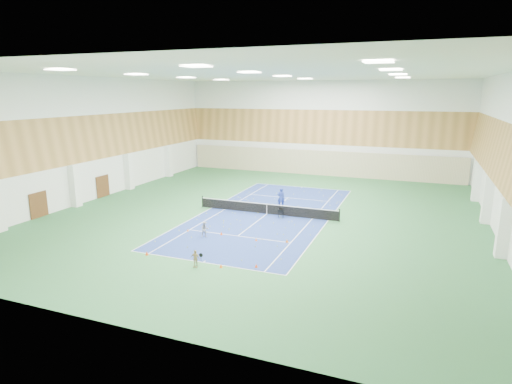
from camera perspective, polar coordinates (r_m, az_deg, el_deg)
ground at (r=37.86m, az=1.45°, el=-2.96°), size 40.00×40.00×0.00m
room_shell at (r=36.66m, az=1.50°, el=6.09°), size 36.00×40.00×12.00m
wood_cladding at (r=36.47m, az=1.52°, el=9.21°), size 36.00×40.00×8.00m
ceiling_light_grid at (r=36.41m, az=1.56°, el=15.38°), size 21.40×25.40×0.06m
court_surface at (r=37.86m, az=1.45°, el=-2.95°), size 10.97×23.77×0.01m
tennis_balls_scatter at (r=37.85m, az=1.45°, el=-2.89°), size 10.57×22.77×0.07m
tennis_net at (r=37.71m, az=1.45°, el=-2.15°), size 12.80×0.10×1.10m
back_curtain at (r=56.08m, az=8.32°, el=3.86°), size 35.40×0.16×3.20m
door_left_a at (r=41.09m, az=-27.00°, el=-1.54°), size 0.08×1.80×2.20m
door_left_b at (r=46.61m, az=-19.75°, el=0.72°), size 0.08×1.80×2.20m
coach at (r=39.81m, az=3.35°, el=-0.76°), size 0.80×0.65×1.89m
child_court at (r=31.99m, az=-6.85°, el=-4.99°), size 0.73×0.71×1.18m
child_apron at (r=26.76m, az=-8.11°, el=-8.78°), size 0.66×0.29×1.12m
ball_cart at (r=36.62m, az=3.34°, el=-2.87°), size 0.57×0.57×0.82m
cone_svc_a at (r=33.63m, az=-9.09°, el=-5.04°), size 0.17×0.17×0.19m
cone_svc_b at (r=32.51m, az=-4.65°, el=-5.50°), size 0.22×0.22×0.24m
cone_svc_c at (r=31.14m, az=0.02°, el=-6.35°), size 0.19×0.19×0.21m
cone_svc_d at (r=30.88m, az=4.16°, el=-6.51°), size 0.23×0.23×0.25m
cone_base_a at (r=29.43m, az=-14.36°, el=-7.91°), size 0.23×0.23×0.25m
cone_base_b at (r=28.29m, az=-8.08°, el=-8.53°), size 0.19×0.19×0.21m
cone_base_c at (r=26.69m, az=-4.68°, el=-9.78°), size 0.20×0.20×0.23m
cone_base_d at (r=26.62m, az=0.04°, el=-9.79°), size 0.21×0.21×0.23m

